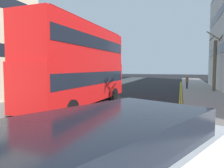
{
  "coord_description": "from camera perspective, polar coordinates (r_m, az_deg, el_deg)",
  "views": [
    {
      "loc": [
        4.28,
        -0.56,
        2.74
      ],
      "look_at": [
        0.5,
        11.0,
        1.8
      ],
      "focal_mm": 33.89,
      "sensor_mm": 36.0,
      "label": 1
    }
  ],
  "objects": [
    {
      "name": "sidewalk_right",
      "position": [
        16.92,
        25.5,
        -5.09
      ],
      "size": [
        4.0,
        80.0,
        0.14
      ],
      "primitive_type": "cube",
      "color": "gray",
      "rests_on": "ground"
    },
    {
      "name": "kerb_line_outer",
      "position": [
        14.82,
        18.37,
        -6.45
      ],
      "size": [
        0.1,
        56.0,
        0.01
      ],
      "primitive_type": "cube",
      "color": "yellow",
      "rests_on": "ground"
    },
    {
      "name": "traffic_island",
      "position": [
        6.81,
        -24.34,
        -19.27
      ],
      "size": [
        1.1,
        2.2,
        0.1
      ],
      "primitive_type": "cube",
      "color": "gray",
      "rests_on": "ground"
    },
    {
      "name": "sidewalk_left",
      "position": [
        19.94,
        -14.85,
        -3.42
      ],
      "size": [
        4.0,
        80.0,
        0.14
      ],
      "primitive_type": "cube",
      "color": "gray",
      "rests_on": "ground"
    },
    {
      "name": "keep_left_bollard",
      "position": [
        6.61,
        -24.5,
        -14.83
      ],
      "size": [
        0.36,
        0.28,
        1.11
      ],
      "color": "silver",
      "rests_on": "traffic_island"
    },
    {
      "name": "kerb_line_inner",
      "position": [
        14.82,
        17.74,
        -6.43
      ],
      "size": [
        0.1,
        56.0,
        0.01
      ],
      "primitive_type": "cube",
      "color": "yellow",
      "rests_on": "ground"
    },
    {
      "name": "pedestrian_far",
      "position": [
        27.82,
        19.58,
        0.56
      ],
      "size": [
        0.34,
        0.22,
        1.62
      ],
      "color": "#2D2D38",
      "rests_on": "sidewalk_right"
    },
    {
      "name": "street_tree_near",
      "position": [
        26.16,
        25.99,
        4.99
      ],
      "size": [
        1.9,
        1.88,
        6.6
      ],
      "color": "#6B6047",
      "rests_on": "sidewalk_right"
    },
    {
      "name": "double_decker_bus_away",
      "position": [
        14.89,
        -8.34,
        5.49
      ],
      "size": [
        3.1,
        10.89,
        5.64
      ],
      "color": "red",
      "rests_on": "ground"
    }
  ]
}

